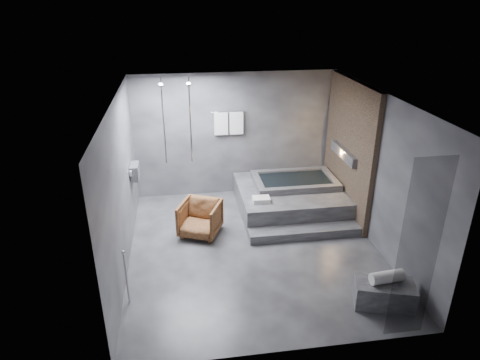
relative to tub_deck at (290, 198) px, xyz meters
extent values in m
plane|color=#2C2C2F|center=(-1.05, -1.45, -0.25)|extent=(5.00, 5.00, 0.00)
cube|color=#4A4A4D|center=(-1.05, -1.45, 2.55)|extent=(4.50, 5.00, 0.04)
cube|color=#36363B|center=(-1.05, 1.05, 1.15)|extent=(4.50, 0.04, 2.80)
cube|color=#36363B|center=(-1.05, -3.95, 1.15)|extent=(4.50, 0.04, 2.80)
cube|color=#36363B|center=(-3.30, -1.45, 1.15)|extent=(0.04, 5.00, 2.80)
cube|color=#36363B|center=(1.20, -1.45, 1.15)|extent=(0.04, 5.00, 2.80)
cube|color=#8D6F53|center=(1.14, -0.20, 1.15)|extent=(0.10, 2.40, 2.78)
cube|color=#FF9938|center=(1.06, -0.20, 1.05)|extent=(0.14, 1.20, 0.20)
cube|color=gray|center=(-3.21, -0.05, 0.85)|extent=(0.16, 0.42, 0.30)
imported|color=beige|center=(-3.20, -0.15, 0.80)|extent=(0.08, 0.08, 0.21)
imported|color=beige|center=(-3.20, 0.05, 0.78)|extent=(0.07, 0.07, 0.15)
cylinder|color=silver|center=(-2.05, 0.60, 1.65)|extent=(0.04, 0.04, 1.80)
cylinder|color=silver|center=(-2.60, 0.60, 1.65)|extent=(0.04, 0.04, 1.80)
cylinder|color=silver|center=(-1.20, 0.99, 1.70)|extent=(0.75, 0.02, 0.02)
cube|color=white|center=(-1.37, 0.97, 1.45)|extent=(0.30, 0.06, 0.50)
cube|color=white|center=(-1.03, 0.97, 1.45)|extent=(0.30, 0.06, 0.50)
cylinder|color=silver|center=(-3.20, -2.65, 0.20)|extent=(0.04, 0.04, 0.90)
cube|color=black|center=(0.60, -3.90, 1.10)|extent=(0.55, 0.01, 2.60)
cube|color=#313134|center=(0.00, 0.00, 0.00)|extent=(2.20, 2.00, 0.50)
cube|color=#313134|center=(0.00, -1.18, -0.16)|extent=(2.20, 0.36, 0.18)
cube|color=#353538|center=(0.62, -3.26, -0.06)|extent=(0.96, 0.71, 0.39)
imported|color=#432310|center=(-1.99, -0.79, 0.09)|extent=(0.96, 0.97, 0.68)
cylinder|color=white|center=(0.64, -3.23, 0.23)|extent=(0.53, 0.23, 0.18)
cube|color=silver|center=(-0.75, -0.56, 0.30)|extent=(0.35, 0.27, 0.09)
camera|label=1|loc=(-2.30, -8.08, 4.13)|focal=32.00mm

